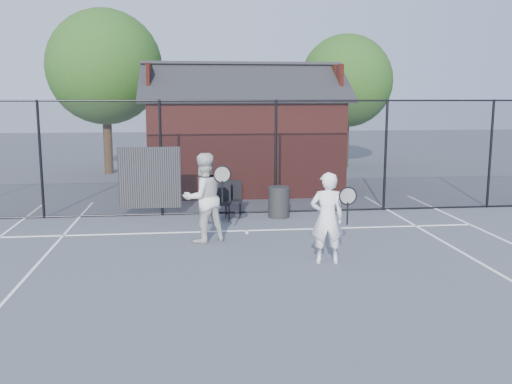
{
  "coord_description": "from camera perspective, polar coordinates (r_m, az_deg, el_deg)",
  "views": [
    {
      "loc": [
        -1.27,
        -9.83,
        3.1
      ],
      "look_at": [
        0.11,
        1.89,
        1.1
      ],
      "focal_mm": 40.0,
      "sensor_mm": 36.0,
      "label": 1
    }
  ],
  "objects": [
    {
      "name": "ground",
      "position": [
        10.38,
        0.63,
        -7.75
      ],
      "size": [
        80.0,
        80.0,
        0.0
      ],
      "primitive_type": "plane",
      "color": "#4F535A",
      "rests_on": "ground"
    },
    {
      "name": "clubhouse",
      "position": [
        18.97,
        -1.33,
        5.11
      ],
      "size": [
        6.5,
        4.36,
        4.19
      ],
      "color": "maroon",
      "rests_on": "ground"
    },
    {
      "name": "waste_bin",
      "position": [
        14.66,
        2.29,
        -1.01
      ],
      "size": [
        0.67,
        0.67,
        0.8
      ],
      "primitive_type": "cylinder",
      "rotation": [
        0.0,
        0.0,
        -0.25
      ],
      "color": "#262626",
      "rests_on": "ground"
    },
    {
      "name": "player_back",
      "position": [
        12.16,
        -5.28,
        -0.57
      ],
      "size": [
        1.15,
        1.05,
        1.91
      ],
      "color": "silver",
      "rests_on": "ground"
    },
    {
      "name": "court_lines",
      "position": [
        9.14,
        1.7,
        -10.17
      ],
      "size": [
        11.02,
        18.0,
        0.01
      ],
      "color": "white",
      "rests_on": "ground"
    },
    {
      "name": "player_front",
      "position": [
        10.66,
        7.14,
        -2.58
      ],
      "size": [
        0.79,
        0.59,
        1.72
      ],
      "color": "white",
      "rests_on": "ground"
    },
    {
      "name": "tree_right",
      "position": [
        25.26,
        9.02,
        10.89
      ],
      "size": [
        3.97,
        3.97,
        5.7
      ],
      "color": "#332514",
      "rests_on": "ground"
    },
    {
      "name": "chair_left",
      "position": [
        14.71,
        -2.3,
        -0.76
      ],
      "size": [
        0.49,
        0.51,
        0.9
      ],
      "primitive_type": "cube",
      "rotation": [
        0.0,
        0.0,
        -0.14
      ],
      "color": "black",
      "rests_on": "ground"
    },
    {
      "name": "chair_right",
      "position": [
        14.27,
        -3.5,
        -0.93
      ],
      "size": [
        0.51,
        0.53,
        0.98
      ],
      "primitive_type": "cube",
      "rotation": [
        0.0,
        0.0,
        -0.09
      ],
      "color": "black",
      "rests_on": "ground"
    },
    {
      "name": "tree_left",
      "position": [
        23.58,
        -14.89,
        11.96
      ],
      "size": [
        4.48,
        4.48,
        6.44
      ],
      "color": "#332514",
      "rests_on": "ground"
    },
    {
      "name": "fence",
      "position": [
        14.95,
        -2.97,
        3.26
      ],
      "size": [
        22.04,
        3.0,
        3.0
      ],
      "color": "black",
      "rests_on": "ground"
    }
  ]
}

